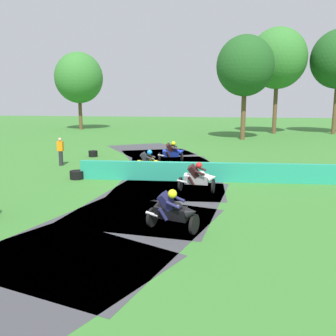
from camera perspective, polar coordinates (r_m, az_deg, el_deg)
The scene contains 13 objects.
ground_plane at distance 17.66m, azimuth 0.76°, elevation -1.94°, with size 120.00×120.00×0.00m, color #38752D.
track_asphalt at distance 17.81m, azimuth -3.22°, elevation -1.84°, with size 9.87×29.54×0.01m.
safety_barrier at distance 17.82m, azimuth 16.22°, elevation -0.79°, with size 0.30×18.52×0.90m, color #239375.
motorcycle_lead_black at distance 10.87m, azimuth 0.80°, elevation -6.66°, with size 1.68×1.19×1.43m.
motorcycle_chase_white at distance 15.35m, azimuth 4.65°, elevation -1.52°, with size 1.70×0.93×1.42m.
motorcycle_trailing_yellow at distance 18.46m, azimuth -3.02°, elevation 0.67°, with size 1.68×0.83×1.43m.
motorcycle_fourth_blue at distance 22.53m, azimuth 0.63°, elevation 2.46°, with size 1.73×1.13×1.42m.
tire_stack_mid_a at distance 18.52m, azimuth -13.89°, elevation -1.03°, with size 0.70×0.70×0.40m.
tire_stack_mid_b at distance 25.31m, azimuth -11.52°, elevation 2.18°, with size 0.60×0.60×0.40m.
track_marshal at distance 22.35m, azimuth -16.29°, elevation 2.45°, with size 0.34×0.24×1.63m.
tree_far_left at distance 35.80m, azimuth 11.85°, elevation 15.18°, with size 5.27×5.27×9.56m.
tree_far_right at distance 42.79m, azimuth 16.61°, elevation 15.92°, with size 6.15×6.15×11.30m.
tree_mid_rise at distance 47.84m, azimuth -13.63°, elevation 13.40°, with size 5.86×5.86×9.41m.
Camera 1 is at (2.34, -17.07, 3.89)m, focal length 39.39 mm.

